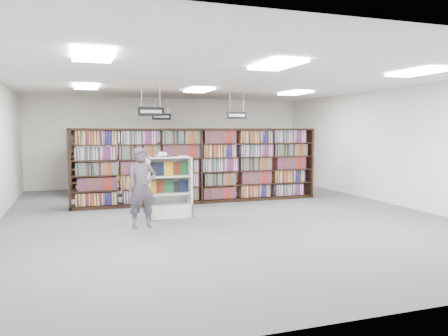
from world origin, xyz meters
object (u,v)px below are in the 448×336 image
object	(u,v)px
bookshelf_row_near	(199,166)
endcap_display	(169,196)
open_book	(163,155)
shopper	(142,188)

from	to	relation	value
bookshelf_row_near	endcap_display	distance (m)	2.22
bookshelf_row_near	open_book	xyz separation A→B (m)	(-1.35, -1.72, 0.42)
bookshelf_row_near	endcap_display	bearing A→B (deg)	-125.03
open_book	endcap_display	bearing A→B (deg)	-27.25
shopper	bookshelf_row_near	bearing A→B (deg)	46.69
endcap_display	shopper	xyz separation A→B (m)	(-0.77, -0.95, 0.36)
bookshelf_row_near	shopper	distance (m)	3.36
bookshelf_row_near	open_book	bearing A→B (deg)	-128.09
open_book	shopper	xyz separation A→B (m)	(-0.65, -0.98, -0.62)
endcap_display	shopper	world-z (taller)	shopper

